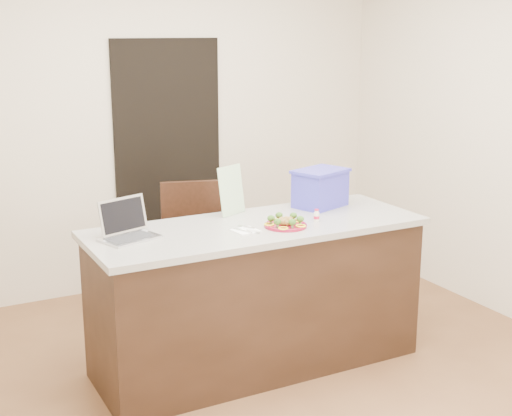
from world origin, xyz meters
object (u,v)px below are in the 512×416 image
plate (286,225)px  napkin (246,231)px  laptop (126,227)px  chair (198,242)px  yogurt_bottle (317,216)px  island (257,295)px  blue_box (320,188)px

plate → napkin: bearing=173.5°
plate → laptop: bearing=165.6°
plate → chair: chair is taller
plate → chair: size_ratio=0.26×
yogurt_bottle → plate: bearing=-174.2°
island → blue_box: blue_box is taller
blue_box → laptop: bearing=164.8°
napkin → laptop: 0.69m
laptop → yogurt_bottle: bearing=-28.5°
yogurt_bottle → chair: (-0.37, 1.00, -0.38)m
yogurt_bottle → laptop: size_ratio=0.21×
yogurt_bottle → blue_box: 0.39m
yogurt_bottle → blue_box: (0.22, 0.30, 0.10)m
island → plate: bearing=-45.3°
napkin → yogurt_bottle: bearing=-0.6°
plate → yogurt_bottle: (0.23, 0.02, 0.02)m
napkin → chair: 1.07m
island → chair: (-0.01, 0.90, 0.11)m
blue_box → chair: (-0.59, 0.70, -0.48)m
napkin → blue_box: 0.78m
plate → blue_box: bearing=35.8°
napkin → chair: size_ratio=0.14×
island → plate: (0.13, -0.13, 0.47)m
yogurt_bottle → chair: size_ratio=0.08×
island → laptop: laptop is taller
yogurt_bottle → laptop: 1.16m
plate → napkin: size_ratio=1.84×
plate → yogurt_bottle: 0.24m
yogurt_bottle → chair: bearing=110.2°
napkin → laptop: laptop is taller
island → chair: size_ratio=2.06×
island → chair: chair is taller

